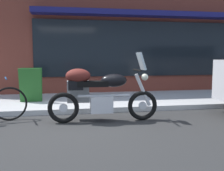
# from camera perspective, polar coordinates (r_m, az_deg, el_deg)

# --- Properties ---
(ground_plane) EXTENTS (80.00, 80.00, 0.00)m
(ground_plane) POSITION_cam_1_polar(r_m,az_deg,el_deg) (4.72, -8.61, -9.56)
(ground_plane) COLOR #2C2C2C
(touring_motorcycle) EXTENTS (2.19, 0.70, 1.38)m
(touring_motorcycle) POSITION_cam_1_polar(r_m,az_deg,el_deg) (5.12, -3.33, -1.44)
(touring_motorcycle) COLOR black
(touring_motorcycle) RESTS_ON ground_plane
(sandwich_board_sign) EXTENTS (0.55, 0.40, 0.87)m
(sandwich_board_sign) POSITION_cam_1_polar(r_m,az_deg,el_deg) (7.04, -17.46, 0.14)
(sandwich_board_sign) COLOR #1E511E
(sandwich_board_sign) RESTS_ON sidewalk_curb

